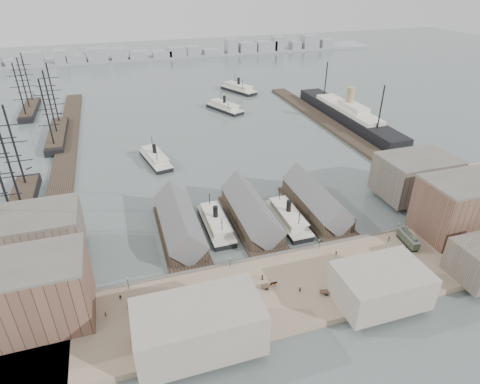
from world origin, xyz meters
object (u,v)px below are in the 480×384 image
object	(u,v)px
horse_cart_right	(329,289)
ferry_docked_west	(216,223)
ocean_steamer	(348,114)
tram	(408,239)
horse_cart_left	(140,303)
horse_cart_center	(271,285)

from	to	relation	value
horse_cart_right	ferry_docked_west	bearing A→B (deg)	45.02
ocean_steamer	horse_cart_right	distance (m)	154.15
tram	horse_cart_right	xyz separation A→B (m)	(-35.38, -12.11, -0.99)
tram	horse_cart_right	world-z (taller)	tram
horse_cart_right	tram	bearing A→B (deg)	-53.01
horse_cart_right	horse_cart_left	bearing A→B (deg)	96.27
ferry_docked_west	tram	bearing A→B (deg)	-28.31
ferry_docked_west	tram	xyz separation A→B (m)	(57.18, -30.80, 1.59)
ocean_steamer	horse_cart_right	size ratio (longest dim) A/B	20.92
horse_cart_left	tram	bearing A→B (deg)	-89.66
horse_cart_left	horse_cart_center	bearing A→B (deg)	-96.97
horse_cart_left	horse_cart_right	bearing A→B (deg)	-102.37
ocean_steamer	horse_cart_left	world-z (taller)	ocean_steamer
ferry_docked_west	tram	distance (m)	64.97
ocean_steamer	horse_cart_left	size ratio (longest dim) A/B	22.19
ocean_steamer	tram	xyz separation A→B (m)	(-47.82, -117.64, -0.56)
tram	horse_cart_center	xyz separation A→B (m)	(-50.30, -5.45, -0.99)
ferry_docked_west	horse_cart_left	bearing A→B (deg)	-132.67
ferry_docked_west	horse_cart_right	size ratio (longest dim) A/B	5.50
ferry_docked_west	horse_cart_left	world-z (taller)	ferry_docked_west
ferry_docked_west	ocean_steamer	size ratio (longest dim) A/B	0.26
tram	horse_cart_center	bearing A→B (deg)	-168.01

